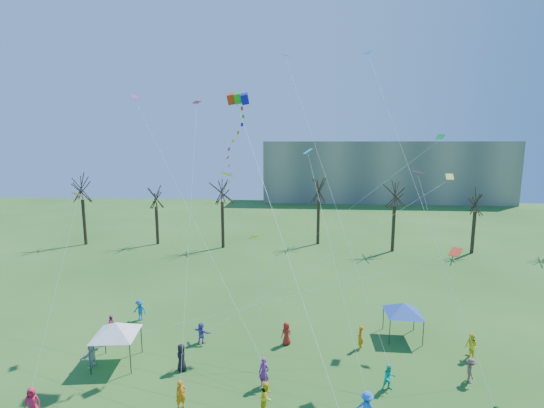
# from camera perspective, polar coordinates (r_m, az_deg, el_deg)

# --- Properties ---
(distant_building) EXTENTS (60.00, 14.00, 15.00)m
(distant_building) POSITION_cam_1_polar(r_m,az_deg,el_deg) (100.74, 16.41, 4.74)
(distant_building) COLOR gray
(distant_building) RESTS_ON ground
(bare_tree_row) EXTENTS (70.39, 8.75, 10.21)m
(bare_tree_row) POSITION_cam_1_polar(r_m,az_deg,el_deg) (52.15, 4.54, 0.78)
(bare_tree_row) COLOR black
(bare_tree_row) RESTS_ON ground
(big_box_kite) EXTENTS (4.30, 7.41, 20.97)m
(big_box_kite) POSITION_cam_1_polar(r_m,az_deg,el_deg) (26.67, -5.53, 7.25)
(big_box_kite) COLOR red
(big_box_kite) RESTS_ON ground
(canopy_tent_white) EXTENTS (3.79, 3.79, 2.87)m
(canopy_tent_white) POSITION_cam_1_polar(r_m,az_deg,el_deg) (28.07, -22.48, -16.96)
(canopy_tent_white) COLOR #3F3F44
(canopy_tent_white) RESTS_ON ground
(canopy_tent_blue) EXTENTS (3.62, 3.62, 2.71)m
(canopy_tent_blue) POSITION_cam_1_polar(r_m,az_deg,el_deg) (30.86, 19.17, -14.60)
(canopy_tent_blue) COLOR #3F3F44
(canopy_tent_blue) RESTS_ON ground
(festival_crowd) EXTENTS (26.55, 12.08, 1.86)m
(festival_crowd) POSITION_cam_1_polar(r_m,az_deg,el_deg) (26.12, -1.70, -22.25)
(festival_crowd) COLOR #DC1B44
(festival_crowd) RESTS_ON ground
(small_kites_aloft) EXTENTS (27.85, 17.19, 31.85)m
(small_kites_aloft) POSITION_cam_1_polar(r_m,az_deg,el_deg) (27.76, 3.57, 6.09)
(small_kites_aloft) COLOR orange
(small_kites_aloft) RESTS_ON ground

